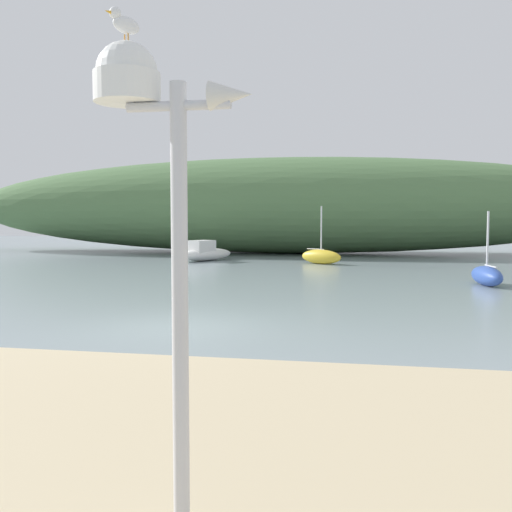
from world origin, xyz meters
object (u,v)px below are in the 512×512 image
sailboat_near_shore (321,256)px  motorboat_far_right (205,253)px  seagull_on_radar (124,23)px  mast_structure (148,138)px  sailboat_east_reach (487,276)px

sailboat_near_shore → motorboat_far_right: 6.97m
sailboat_near_shore → motorboat_far_right: bearing=171.2°
seagull_on_radar → sailboat_near_shore: bearing=91.2°
sailboat_near_shore → mast_structure: bearing=-88.5°
mast_structure → sailboat_near_shore: (-0.74, 27.60, -2.71)m
mast_structure → motorboat_far_right: 29.79m
sailboat_east_reach → sailboat_near_shore: bearing=127.6°
seagull_on_radar → motorboat_far_right: 29.85m
seagull_on_radar → motorboat_far_right: (-7.47, 28.69, -3.46)m
mast_structure → seagull_on_radar: (-0.16, -0.01, 0.81)m
mast_structure → seagull_on_radar: bearing=-175.3°
seagull_on_radar → sailboat_near_shore: (-0.59, 27.62, -3.51)m
sailboat_near_shore → sailboat_east_reach: bearing=-52.4°
seagull_on_radar → sailboat_east_reach: size_ratio=0.10×
mast_structure → seagull_on_radar: seagull_on_radar is taller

